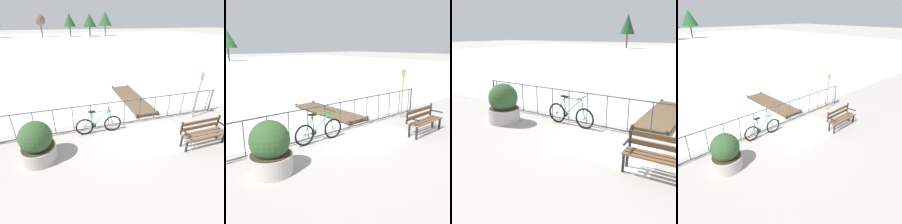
{
  "view_description": "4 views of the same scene",
  "coord_description": "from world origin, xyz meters",
  "views": [
    {
      "loc": [
        -1.87,
        -5.69,
        3.8
      ],
      "look_at": [
        -0.2,
        -0.06,
        0.68
      ],
      "focal_mm": 28.02,
      "sensor_mm": 36.0,
      "label": 1
    },
    {
      "loc": [
        -5.2,
        -6.33,
        2.93
      ],
      "look_at": [
        -0.32,
        -0.65,
        0.96
      ],
      "focal_mm": 40.98,
      "sensor_mm": 36.0,
      "label": 2
    },
    {
      "loc": [
        3.29,
        -6.94,
        2.81
      ],
      "look_at": [
        -0.61,
        -0.9,
        0.63
      ],
      "focal_mm": 41.59,
      "sensor_mm": 36.0,
      "label": 3
    },
    {
      "loc": [
        -4.97,
        -6.81,
        4.76
      ],
      "look_at": [
        0.43,
        -0.66,
        0.91
      ],
      "focal_mm": 33.62,
      "sensor_mm": 36.0,
      "label": 4
    }
  ],
  "objects": [
    {
      "name": "tree_far_east",
      "position": [
        10.57,
        42.33,
        3.99
      ],
      "size": [
        3.36,
        3.36,
        5.6
      ],
      "color": "brown",
      "rests_on": "ground"
    },
    {
      "name": "park_bench",
      "position": [
        2.43,
        -1.89,
        0.51
      ],
      "size": [
        1.61,
        0.52,
        0.89
      ],
      "color": "brown",
      "rests_on": "ground"
    },
    {
      "name": "ground_plane",
      "position": [
        0.0,
        0.0,
        0.0
      ],
      "size": [
        160.0,
        160.0,
        0.0
      ],
      "primitive_type": "plane",
      "color": "#9E9991"
    },
    {
      "name": "planter_with_shrub",
      "position": [
        -2.81,
        -1.14,
        0.6
      ],
      "size": [
        1.02,
        1.02,
        1.28
      ],
      "color": "#ADA8A0",
      "rests_on": "ground"
    },
    {
      "name": "bicycle_near_railing",
      "position": [
        -0.77,
        -0.28,
        0.37
      ],
      "size": [
        1.71,
        0.52,
        0.97
      ],
      "color": "black",
      "rests_on": "ground"
    },
    {
      "name": "snow_patch",
      "position": [
        0.88,
        -1.2,
        0.0
      ],
      "size": [
        2.7,
        1.84,
        0.01
      ],
      "primitive_type": "cube",
      "color": "white",
      "rests_on": "ground"
    },
    {
      "name": "railing_fence",
      "position": [
        0.0,
        0.0,
        0.56
      ],
      "size": [
        9.06,
        0.06,
        1.07
      ],
      "color": "#38383D",
      "rests_on": "ground"
    },
    {
      "name": "wooden_dock",
      "position": [
        1.54,
        2.16,
        0.12
      ],
      "size": [
        1.1,
        3.81,
        0.2
      ],
      "color": "brown",
      "rests_on": "ground"
    },
    {
      "name": "oar_upright",
      "position": [
        3.44,
        -0.28,
        1.14
      ],
      "size": [
        0.04,
        0.16,
        1.98
      ],
      "color": "#937047",
      "rests_on": "ground"
    }
  ]
}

